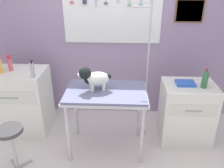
{
  "coord_description": "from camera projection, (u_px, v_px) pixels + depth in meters",
  "views": [
    {
      "loc": [
        0.25,
        -2.14,
        2.12
      ],
      "look_at": [
        0.13,
        0.28,
        0.97
      ],
      "focal_mm": 36.66,
      "sensor_mm": 36.0,
      "label": 1
    }
  ],
  "objects": [
    {
      "name": "shampoo_bottle",
      "position": [
        0.0,
        65.0,
        3.02
      ],
      "size": [
        0.06,
        0.06,
        0.24
      ],
      "color": "gold",
      "rests_on": "counter_left"
    },
    {
      "name": "cabinet_right",
      "position": [
        186.0,
        112.0,
        3.14
      ],
      "size": [
        0.68,
        0.54,
        0.84
      ],
      "color": "silver",
      "rests_on": "ground"
    },
    {
      "name": "dog",
      "position": [
        94.0,
        78.0,
        2.71
      ],
      "size": [
        0.4,
        0.24,
        0.29
      ],
      "color": "white",
      "rests_on": "grooming_table"
    },
    {
      "name": "soda_bottle",
      "position": [
        205.0,
        79.0,
        2.84
      ],
      "size": [
        0.07,
        0.07,
        0.25
      ],
      "color": "#316C44",
      "rests_on": "cabinet_right"
    },
    {
      "name": "stool",
      "position": [
        10.0,
        137.0,
        2.57
      ],
      "size": [
        0.3,
        0.3,
        0.59
      ],
      "color": "#9E9EA3",
      "rests_on": "ground"
    },
    {
      "name": "grooming_arm",
      "position": [
        146.0,
        81.0,
        3.05
      ],
      "size": [
        0.3,
        0.11,
        1.8
      ],
      "color": "#B7B7BC",
      "rests_on": "ground"
    },
    {
      "name": "grooming_table",
      "position": [
        106.0,
        97.0,
        2.79
      ],
      "size": [
        1.0,
        0.64,
        0.86
      ],
      "color": "#B7B7BC",
      "rests_on": "ground"
    },
    {
      "name": "detangler_spray",
      "position": [
        32.0,
        70.0,
        2.89
      ],
      "size": [
        0.05,
        0.05,
        0.23
      ],
      "color": "#ABADB8",
      "rests_on": "counter_left"
    },
    {
      "name": "pump_bottle_white",
      "position": [
        10.0,
        64.0,
        3.1
      ],
      "size": [
        0.06,
        0.06,
        0.22
      ],
      "color": "#DB5965",
      "rests_on": "counter_left"
    },
    {
      "name": "counter_left",
      "position": [
        21.0,
        101.0,
        3.32
      ],
      "size": [
        0.8,
        0.58,
        0.94
      ],
      "color": "silver",
      "rests_on": "ground"
    },
    {
      "name": "supply_tray",
      "position": [
        185.0,
        83.0,
        2.96
      ],
      "size": [
        0.24,
        0.18,
        0.04
      ],
      "color": "blue",
      "rests_on": "cabinet_right"
    },
    {
      "name": "rear_wall_panel",
      "position": [
        107.0,
        44.0,
        3.5
      ],
      "size": [
        4.0,
        0.11,
        2.3
      ],
      "color": "#9582A3",
      "rests_on": "ground"
    },
    {
      "name": "ground",
      "position": [
        100.0,
        164.0,
        2.86
      ],
      "size": [
        4.4,
        4.0,
        0.04
      ],
      "primitive_type": "cube",
      "color": "silver"
    }
  ]
}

